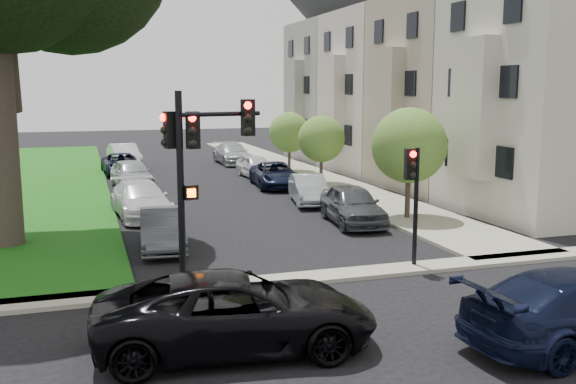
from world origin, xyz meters
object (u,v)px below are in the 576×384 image
object	(u,v)px
traffic_signal_secondary	(413,185)
car_parked_9	(124,156)
car_parked_0	(352,205)
traffic_signal_main	(196,154)
car_parked_5	(163,229)
car_parked_1	(309,189)
car_parked_3	(256,166)
small_tree_c	(289,132)
car_parked_4	(232,154)
car_parked_7	(132,174)
small_tree_b	(321,139)
car_parked_2	(276,175)
car_parked_8	(122,164)
car_cross_near	(236,312)
small_tree_a	(409,146)
car_parked_6	(141,200)

from	to	relation	value
traffic_signal_secondary	car_parked_9	size ratio (longest dim) A/B	0.75
car_parked_0	traffic_signal_main	bearing A→B (deg)	-132.46
car_parked_0	car_parked_5	distance (m)	7.77
car_parked_1	car_parked_3	world-z (taller)	car_parked_3
small_tree_c	car_parked_5	distance (m)	20.10
car_parked_4	car_parked_5	world-z (taller)	car_parked_4
car_parked_1	car_parked_7	xyz separation A→B (m)	(-7.41, 7.25, 0.10)
small_tree_b	car_parked_4	size ratio (longest dim) A/B	0.77
car_parked_7	car_parked_2	bearing A→B (deg)	-21.21
car_parked_3	car_parked_8	world-z (taller)	car_parked_3
car_parked_0	car_parked_3	size ratio (longest dim) A/B	1.13
car_parked_7	car_cross_near	bearing A→B (deg)	-95.46
traffic_signal_main	car_parked_4	size ratio (longest dim) A/B	1.04
car_parked_4	car_cross_near	bearing A→B (deg)	-103.85
small_tree_a	car_parked_8	size ratio (longest dim) A/B	0.95
car_parked_3	car_parked_2	bearing A→B (deg)	-93.48
car_parked_6	car_parked_5	bearing A→B (deg)	-93.29
car_parked_8	car_parked_4	bearing A→B (deg)	20.67
car_parked_9	car_parked_6	bearing A→B (deg)	-97.92
car_parked_8	car_parked_5	bearing A→B (deg)	-93.46
small_tree_a	car_parked_3	world-z (taller)	small_tree_a
traffic_signal_main	car_parked_3	size ratio (longest dim) A/B	1.32
car_parked_5	car_parked_9	size ratio (longest dim) A/B	0.85
traffic_signal_secondary	car_cross_near	bearing A→B (deg)	-145.89
traffic_signal_secondary	car_parked_7	bearing A→B (deg)	109.90
car_parked_6	car_parked_0	bearing A→B (deg)	-32.32
car_parked_8	car_parked_7	bearing A→B (deg)	-92.20
small_tree_b	car_parked_3	world-z (taller)	small_tree_b
car_parked_3	car_parked_7	xyz separation A→B (m)	(-7.37, -1.99, 0.10)
car_parked_0	car_parked_9	size ratio (longest dim) A/B	0.95
traffic_signal_main	car_parked_2	xyz separation A→B (m)	(7.04, 16.37, -2.92)
car_parked_0	small_tree_c	bearing A→B (deg)	87.35
small_tree_b	car_parked_4	world-z (taller)	small_tree_b
small_tree_c	traffic_signal_main	bearing A→B (deg)	-113.68
small_tree_c	traffic_signal_secondary	distance (m)	22.16
car_parked_0	small_tree_b	bearing A→B (deg)	82.41
small_tree_a	car_parked_8	xyz separation A→B (m)	(-10.11, 17.70, -2.35)
car_parked_0	car_parked_5	bearing A→B (deg)	-160.53
car_cross_near	small_tree_a	bearing A→B (deg)	-35.62
small_tree_a	car_parked_3	size ratio (longest dim) A/B	1.15
car_parked_5	car_parked_1	bearing A→B (deg)	46.01
car_parked_1	car_parked_2	xyz separation A→B (m)	(-0.01, 5.30, 0.00)
small_tree_b	car_cross_near	size ratio (longest dim) A/B	0.67
car_parked_1	car_parked_8	world-z (taller)	car_parked_1
car_parked_7	car_parked_8	bearing A→B (deg)	85.18
traffic_signal_main	car_parked_2	size ratio (longest dim) A/B	1.08
small_tree_a	traffic_signal_secondary	bearing A→B (deg)	-117.38
small_tree_a	car_parked_5	world-z (taller)	small_tree_a
traffic_signal_main	car_parked_6	xyz separation A→B (m)	(-0.59, 10.27, -2.86)
car_parked_4	car_parked_5	bearing A→B (deg)	-109.42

